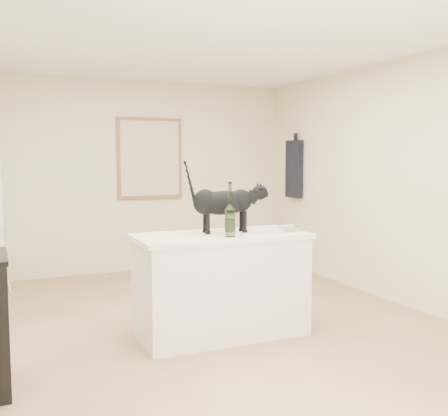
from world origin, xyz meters
TOP-DOWN VIEW (x-y plane):
  - floor at (0.00, 0.00)m, footprint 5.50×5.50m
  - ceiling at (0.00, 0.00)m, footprint 5.50×5.50m
  - wall_back at (0.00, 2.75)m, footprint 4.50×0.00m
  - wall_front at (0.00, -2.75)m, footprint 4.50×0.00m
  - wall_right at (2.25, 0.00)m, footprint 0.00×5.50m
  - island_base at (0.10, -0.20)m, footprint 1.44×0.67m
  - island_top at (0.10, -0.20)m, footprint 1.50×0.70m
  - artwork_frame at (0.30, 2.72)m, footprint 0.90×0.03m
  - artwork_canvas at (0.30, 2.70)m, footprint 0.82×0.00m
  - hanging_garment at (2.19, 2.05)m, footprint 0.08×0.34m
  - black_cat at (0.15, -0.13)m, footprint 0.70×0.29m
  - wine_bottle at (0.10, -0.38)m, footprint 0.09×0.09m
  - glass_bowl at (0.73, -0.31)m, footprint 0.24×0.24m
  - fridge_paper at (-1.60, 2.44)m, footprint 0.02×0.13m

SIDE VIEW (x-z plane):
  - floor at x=0.00m, z-range 0.00..0.00m
  - island_base at x=0.10m, z-range 0.00..0.86m
  - island_top at x=0.10m, z-range 0.86..0.90m
  - glass_bowl at x=0.73m, z-range 0.90..0.95m
  - wine_bottle at x=0.10m, z-range 0.90..1.31m
  - black_cat at x=0.15m, z-range 0.90..1.37m
  - fridge_paper at x=-1.60m, z-range 1.10..1.27m
  - wall_back at x=0.00m, z-range -0.95..3.55m
  - wall_front at x=0.00m, z-range -0.95..3.55m
  - wall_right at x=2.25m, z-range -1.45..4.05m
  - hanging_garment at x=2.19m, z-range 1.00..1.80m
  - artwork_frame at x=0.30m, z-range 1.00..2.10m
  - artwork_canvas at x=0.30m, z-range 1.04..2.06m
  - ceiling at x=0.00m, z-range 2.60..2.60m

